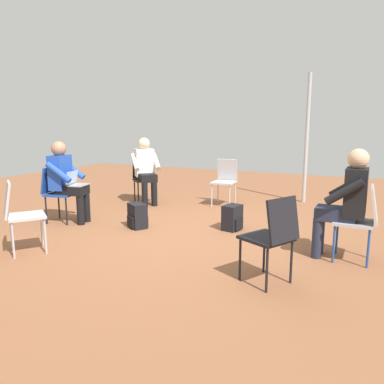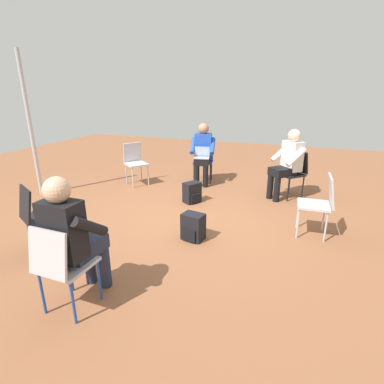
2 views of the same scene
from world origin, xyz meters
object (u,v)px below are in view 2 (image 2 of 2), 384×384
object	(u,v)px
chair_northeast	(294,171)
chair_north	(203,158)
chair_northwest	(135,160)
person_with_laptop	(203,151)
person_in_white	(288,161)
person_in_black	(72,234)
backpack_near_laptop_user	(193,228)
chair_east	(320,201)
chair_southwest	(38,215)
chair_south	(61,263)
backpack_by_empty_chair	(192,194)

from	to	relation	value
chair_northeast	chair_north	distance (m)	1.89
chair_northwest	person_with_laptop	world-z (taller)	person_with_laptop
person_in_white	person_in_black	xyz separation A→B (m)	(-1.57, -3.60, 0.00)
chair_northeast	backpack_near_laptop_user	distance (m)	2.50
chair_north	chair_east	size ratio (longest dim) A/B	1.00
chair_southwest	chair_south	xyz separation A→B (m)	(1.01, -0.72, 0.00)
chair_east	person_with_laptop	size ratio (longest dim) A/B	0.69
person_in_white	backpack_by_empty_chair	bearing A→B (deg)	72.56
chair_northeast	person_in_black	xyz separation A→B (m)	(-1.68, -3.72, 0.20)
chair_east	person_in_black	world-z (taller)	person_in_black
chair_northwest	backpack_near_laptop_user	distance (m)	2.77
chair_southwest	chair_east	bearing A→B (deg)	55.05
chair_southwest	chair_northeast	world-z (taller)	same
chair_north	person_in_black	world-z (taller)	person_in_black
chair_north	person_in_black	xyz separation A→B (m)	(0.17, -4.09, 0.20)
backpack_by_empty_chair	chair_east	bearing A→B (deg)	-16.01
person_with_laptop	backpack_by_empty_chair	world-z (taller)	person_with_laptop
chair_northeast	backpack_by_empty_chair	distance (m)	1.90
chair_northeast	person_with_laptop	bearing A→B (deg)	37.54
chair_southwest	person_in_white	bearing A→B (deg)	76.73
chair_south	person_in_black	distance (m)	0.26
person_in_white	chair_south	bearing A→B (deg)	111.45
chair_northeast	person_in_white	size ratio (longest dim) A/B	0.69
chair_south	chair_northwest	xyz separation A→B (m)	(-1.42, 3.56, 0.00)
chair_east	backpack_near_laptop_user	bearing A→B (deg)	112.11
person_in_black	backpack_near_laptop_user	xyz separation A→B (m)	(0.57, 1.51, -0.54)
person_in_white	person_in_black	world-z (taller)	same
chair_east	chair_northwest	xyz separation A→B (m)	(-3.52, 1.19, 0.00)
chair_southwest	person_in_black	bearing A→B (deg)	-1.38
chair_northeast	chair_east	distance (m)	1.57
chair_south	person_with_laptop	size ratio (longest dim) A/B	0.69
chair_northwest	backpack_by_empty_chair	world-z (taller)	chair_northwest
person_in_white	backpack_near_laptop_user	size ratio (longest dim) A/B	3.44
chair_south	person_with_laptop	xyz separation A→B (m)	(-0.13, 4.09, 0.20)
chair_northwest	person_in_black	xyz separation A→B (m)	(1.43, -3.40, 0.20)
person_with_laptop	backpack_by_empty_chair	bearing A→B (deg)	86.86
chair_southwest	chair_northeast	distance (m)	4.16
chair_north	chair_south	xyz separation A→B (m)	(0.17, -4.26, 0.00)
chair_northeast	person_with_laptop	distance (m)	1.83
person_in_black	chair_north	bearing A→B (deg)	93.02
chair_southwest	person_with_laptop	size ratio (longest dim) A/B	0.69
backpack_by_empty_chair	person_in_white	bearing A→B (deg)	28.50
chair_south	person_in_white	xyz separation A→B (m)	(1.57, 3.77, 0.20)
person_in_black	person_in_white	bearing A→B (deg)	67.17
chair_south	person_in_black	world-z (taller)	person_in_black
chair_east	backpack_by_empty_chair	bearing A→B (deg)	71.52
person_in_black	chair_northeast	bearing A→B (deg)	66.35
chair_northeast	chair_east	xyz separation A→B (m)	(0.41, -1.51, 0.00)
chair_northeast	backpack_near_laptop_user	world-z (taller)	chair_northeast
person_in_black	backpack_by_empty_chair	size ratio (longest dim) A/B	3.44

